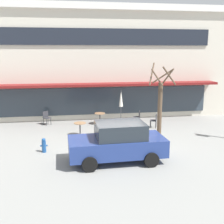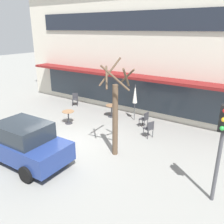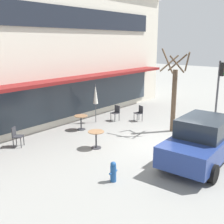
{
  "view_description": "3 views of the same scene",
  "coord_description": "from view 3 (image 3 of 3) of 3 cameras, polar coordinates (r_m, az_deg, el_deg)",
  "views": [
    {
      "loc": [
        -2.52,
        -13.43,
        4.8
      ],
      "look_at": [
        0.02,
        2.71,
        1.23
      ],
      "focal_mm": 45.0,
      "sensor_mm": 36.0,
      "label": 1
    },
    {
      "loc": [
        7.55,
        -7.0,
        5.31
      ],
      "look_at": [
        0.63,
        3.03,
        0.99
      ],
      "focal_mm": 38.0,
      "sensor_mm": 36.0,
      "label": 2
    },
    {
      "loc": [
        -10.33,
        -5.58,
        4.54
      ],
      "look_at": [
        -0.43,
        2.56,
        1.27
      ],
      "focal_mm": 45.0,
      "sensor_mm": 36.0,
      "label": 3
    }
  ],
  "objects": [
    {
      "name": "patio_umbrella_green_folded",
      "position": [
        15.71,
        -3.38,
        3.6
      ],
      "size": [
        0.28,
        0.28,
        2.2
      ],
      "color": "#4C4C51",
      "rests_on": "ground"
    },
    {
      "name": "fire_hydrant",
      "position": [
        9.44,
        0.25,
        -12.01
      ],
      "size": [
        0.36,
        0.2,
        0.71
      ],
      "color": "#1E4C8C",
      "rests_on": "ground"
    },
    {
      "name": "ground_plane",
      "position": [
        12.59,
        10.38,
        -7.08
      ],
      "size": [
        80.0,
        80.0,
        0.0
      ],
      "primitive_type": "plane",
      "color": "gray"
    },
    {
      "name": "cafe_table_near_wall",
      "position": [
        14.71,
        -6.31,
        -1.65
      ],
      "size": [
        0.7,
        0.7,
        0.76
      ],
      "color": "#333338",
      "rests_on": "ground"
    },
    {
      "name": "parked_sedan",
      "position": [
        11.17,
        17.88,
        -5.55
      ],
      "size": [
        4.26,
        2.12,
        1.76
      ],
      "color": "navy",
      "rests_on": "ground"
    },
    {
      "name": "building_facade",
      "position": [
        18.68,
        -17.34,
        11.93
      ],
      "size": [
        18.63,
        9.1,
        7.94
      ],
      "color": "beige",
      "rests_on": "ground"
    },
    {
      "name": "cafe_chair_0",
      "position": [
        16.29,
        0.8,
        0.04
      ],
      "size": [
        0.45,
        0.45,
        0.89
      ],
      "color": "#333338",
      "rests_on": "ground"
    },
    {
      "name": "street_tree",
      "position": [
        14.42,
        12.5,
        3.57
      ],
      "size": [
        1.51,
        1.56,
        4.18
      ],
      "color": "brown",
      "rests_on": "ground"
    },
    {
      "name": "cafe_chair_2",
      "position": [
        16.31,
        5.57,
        -0.01
      ],
      "size": [
        0.52,
        0.52,
        0.89
      ],
      "color": "#333338",
      "rests_on": "ground"
    },
    {
      "name": "cafe_table_streetside",
      "position": [
        12.16,
        -3.26,
        -5.04
      ],
      "size": [
        0.7,
        0.7,
        0.76
      ],
      "color": "#333338",
      "rests_on": "ground"
    },
    {
      "name": "cafe_chair_1",
      "position": [
        13.0,
        -18.87,
        -4.48
      ],
      "size": [
        0.56,
        0.56,
        0.89
      ],
      "color": "#333338",
      "rests_on": "ground"
    },
    {
      "name": "traffic_light_pole",
      "position": [
        17.99,
        21.13,
        6.19
      ],
      "size": [
        0.26,
        0.44,
        3.4
      ],
      "color": "#47474C",
      "rests_on": "ground"
    }
  ]
}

